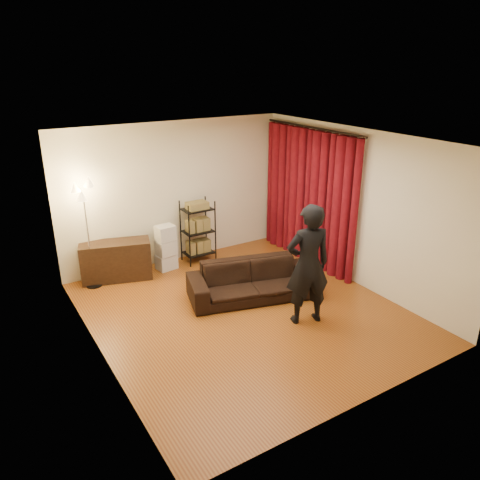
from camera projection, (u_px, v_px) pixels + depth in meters
floor at (245, 312)px, 7.41m from camera, size 5.00×5.00×0.00m
ceiling at (245, 140)px, 6.43m from camera, size 5.00×5.00×0.00m
wall_back at (175, 193)px, 8.90m from camera, size 5.00×0.00×5.00m
wall_front at (371, 302)px, 4.94m from camera, size 5.00×0.00×5.00m
wall_left at (92, 265)px, 5.81m from camera, size 0.00×5.00×5.00m
wall_right at (356, 208)px, 8.02m from camera, size 0.00×5.00×5.00m
curtain_rod at (313, 128)px, 8.42m from camera, size 0.04×2.65×0.04m
curtain at (308, 198)px, 8.88m from camera, size 0.22×2.65×2.55m
sofa at (252, 281)px, 7.75m from camera, size 2.24×1.36×0.61m
person at (308, 265)px, 6.83m from camera, size 0.78×0.62×1.86m
media_cabinet at (116, 261)px, 8.39m from camera, size 1.30×0.79×0.71m
storage_boxes at (166, 247)px, 8.76m from camera, size 0.39×0.33×0.87m
wire_shelf at (198, 231)px, 9.07m from camera, size 0.67×0.58×1.23m
floor_lamp at (88, 236)px, 7.91m from camera, size 0.45×0.45×1.87m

